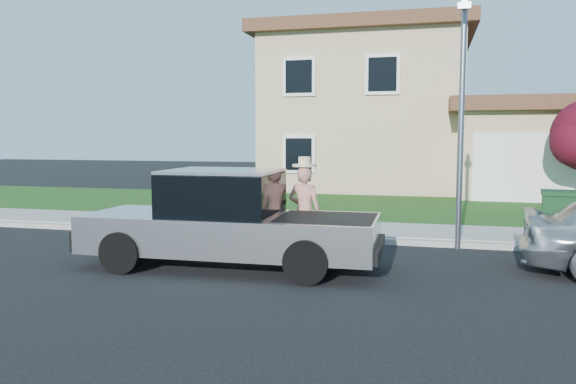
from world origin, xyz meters
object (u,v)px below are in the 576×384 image
Objects in this scene: pickup_truck at (229,222)px; trash_bin at (558,217)px; woman at (304,210)px; street_lamp at (461,112)px.

pickup_truck is 4.98× the size of trash_bin.
woman reaches higher than pickup_truck.
pickup_truck is at bearing -144.07° from trash_bin.
street_lamp is at bearing -147.20° from woman.
woman reaches higher than trash_bin.
street_lamp reaches higher than trash_bin.
woman is at bearing 46.59° from pickup_truck.
street_lamp is (2.86, 1.46, 1.86)m from woman.
street_lamp is (-1.92, -0.40, 2.08)m from trash_bin.
woman is (1.07, 1.18, 0.10)m from pickup_truck.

